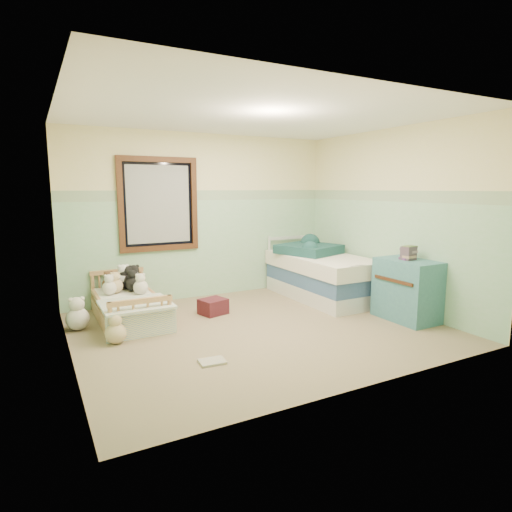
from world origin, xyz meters
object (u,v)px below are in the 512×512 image
plush_floor_tan (116,333)px  red_pillow (213,306)px  toddler_bed_frame (129,313)px  twin_bed_frame (322,291)px  floor_book (212,362)px  dresser (407,290)px  plush_floor_cream (78,319)px

plush_floor_tan → red_pillow: 1.46m
toddler_bed_frame → twin_bed_frame: twin_bed_frame is taller
red_pillow → floor_book: bearing=-112.6°
plush_floor_tan → dresser: 3.59m
red_pillow → plush_floor_tan: bearing=-158.6°
plush_floor_tan → red_pillow: size_ratio=0.69×
dresser → toddler_bed_frame: bearing=152.7°
dresser → plush_floor_cream: bearing=157.9°
plush_floor_cream → red_pillow: size_ratio=0.83×
toddler_bed_frame → plush_floor_tan: 0.84m
plush_floor_cream → floor_book: plush_floor_cream is taller
plush_floor_cream → twin_bed_frame: size_ratio=0.15×
red_pillow → plush_floor_cream: bearing=174.9°
dresser → floor_book: size_ratio=3.13×
twin_bed_frame → floor_book: bearing=-148.1°
plush_floor_cream → dresser: (3.80, -1.54, 0.25)m
plush_floor_cream → red_pillow: plush_floor_cream is taller
twin_bed_frame → red_pillow: (-1.82, -0.01, -0.01)m
toddler_bed_frame → twin_bed_frame: size_ratio=0.79×
twin_bed_frame → dresser: (0.30, -1.40, 0.28)m
toddler_bed_frame → dresser: dresser is taller
plush_floor_tan → plush_floor_cream: bearing=115.0°
dresser → red_pillow: (-2.11, 1.39, -0.29)m
red_pillow → twin_bed_frame: bearing=0.3°
plush_floor_tan → dresser: (3.48, -0.86, 0.28)m
toddler_bed_frame → plush_floor_cream: size_ratio=5.34×
plush_floor_cream → toddler_bed_frame: bearing=9.3°
toddler_bed_frame → plush_floor_cream: plush_floor_cream is taller
twin_bed_frame → dresser: size_ratio=2.36×
dresser → floor_book: (-2.75, -0.12, -0.38)m
plush_floor_cream → floor_book: 1.97m
toddler_bed_frame → dresser: size_ratio=1.87×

